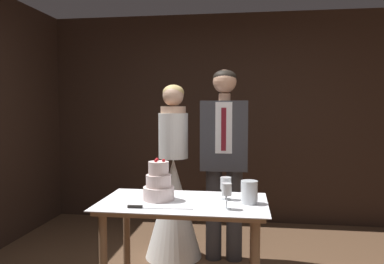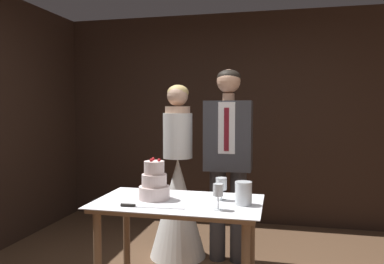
% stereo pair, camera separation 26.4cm
% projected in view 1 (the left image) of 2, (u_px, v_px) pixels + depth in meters
% --- Properties ---
extents(wall_back, '(4.61, 0.12, 2.60)m').
position_uv_depth(wall_back, '(224.00, 119.00, 4.73)').
color(wall_back, black).
rests_on(wall_back, ground_plane).
extents(cake_table, '(1.19, 0.68, 0.77)m').
position_uv_depth(cake_table, '(183.00, 217.00, 2.67)').
color(cake_table, '#8E6B4C').
rests_on(cake_table, ground_plane).
extents(tiered_cake, '(0.22, 0.22, 0.30)m').
position_uv_depth(tiered_cake, '(159.00, 184.00, 2.69)').
color(tiered_cake, beige).
rests_on(tiered_cake, cake_table).
extents(cake_knife, '(0.44, 0.05, 0.02)m').
position_uv_depth(cake_knife, '(147.00, 207.00, 2.47)').
color(cake_knife, silver).
rests_on(cake_knife, cake_table).
extents(wine_glass_near, '(0.08, 0.08, 0.16)m').
position_uv_depth(wine_glass_near, '(226.00, 184.00, 2.70)').
color(wine_glass_near, silver).
rests_on(wine_glass_near, cake_table).
extents(wine_glass_middle, '(0.07, 0.07, 0.17)m').
position_uv_depth(wine_glass_middle, '(227.00, 191.00, 2.45)').
color(wine_glass_middle, silver).
rests_on(wine_glass_middle, cake_table).
extents(hurricane_candle, '(0.12, 0.12, 0.16)m').
position_uv_depth(hurricane_candle, '(249.00, 193.00, 2.59)').
color(hurricane_candle, silver).
rests_on(hurricane_candle, cake_table).
extents(bride, '(0.54, 0.54, 1.65)m').
position_uv_depth(bride, '(173.00, 194.00, 3.58)').
color(bride, white).
rests_on(bride, ground_plane).
extents(groom, '(0.43, 0.25, 1.79)m').
position_uv_depth(groom, '(224.00, 152.00, 3.49)').
color(groom, '#38383D').
rests_on(groom, ground_plane).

